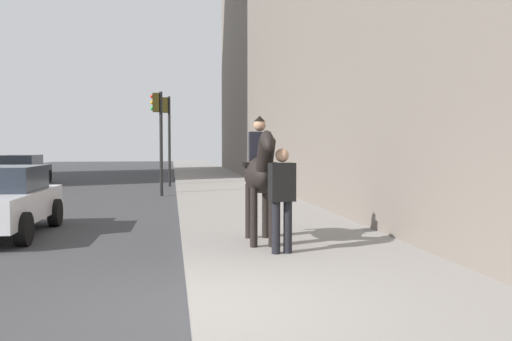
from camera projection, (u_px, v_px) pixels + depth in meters
name	position (u px, v px, depth m)	size (l,w,h in m)	color
sidewalk_slab	(361.00, 301.00, 6.09)	(120.00, 3.98, 0.12)	gray
mounted_horse_near	(260.00, 172.00, 9.36)	(2.15, 0.63, 2.29)	black
pedestrian_greeting	(282.00, 193.00, 8.46)	(0.30, 0.43, 1.70)	black
car_near_lane	(23.00, 169.00, 25.33)	(4.35, 1.95, 1.44)	black
traffic_light_near_curb	(159.00, 126.00, 19.41)	(0.20, 0.44, 3.87)	black
traffic_light_far_curb	(167.00, 127.00, 24.08)	(0.20, 0.44, 4.14)	black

